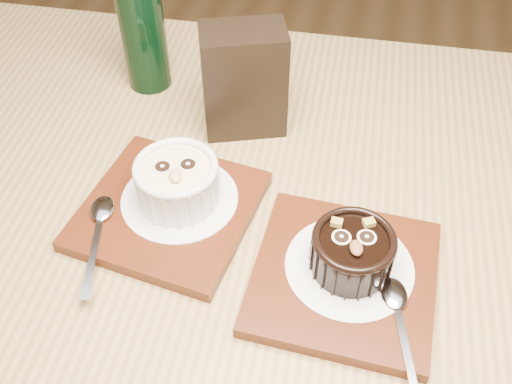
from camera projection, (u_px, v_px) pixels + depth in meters
table at (268, 280)px, 0.72m from camera, size 1.23×0.85×0.75m
tray_left at (168, 210)px, 0.66m from camera, size 0.20×0.20×0.01m
doily_left at (180, 199)px, 0.67m from camera, size 0.13×0.13×0.00m
ramekin_white at (177, 180)px, 0.64m from camera, size 0.09×0.09×0.05m
spoon_left at (97, 233)px, 0.63m from camera, size 0.06×0.14×0.01m
tray_right at (344, 277)px, 0.60m from camera, size 0.19×0.19×0.01m
doily_right at (349, 267)px, 0.60m from camera, size 0.13×0.13×0.00m
ramekin_dark at (352, 251)px, 0.58m from camera, size 0.08×0.08×0.05m
spoon_right at (401, 326)px, 0.55m from camera, size 0.06×0.14×0.01m
condiment_stand at (244, 81)px, 0.72m from camera, size 0.11×0.09×0.14m
green_bottle at (143, 29)px, 0.77m from camera, size 0.06×0.06×0.22m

